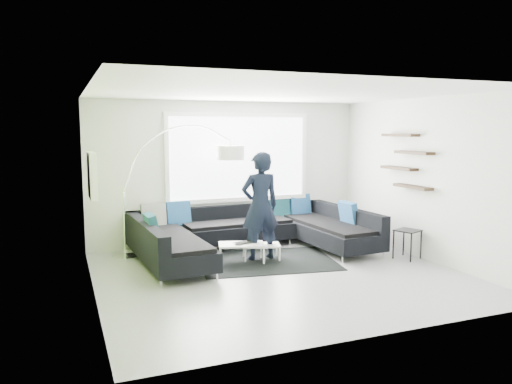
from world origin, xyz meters
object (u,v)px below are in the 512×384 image
side_table (407,244)px  laptop (245,243)px  coffee_table (252,252)px  sectional_sofa (254,234)px  arc_lamp (123,193)px  person (260,206)px

side_table → laptop: bearing=163.6°
coffee_table → laptop: 0.23m
coffee_table → laptop: laptop is taller
laptop → sectional_sofa: bearing=35.7°
coffee_table → side_table: bearing=-3.1°
sectional_sofa → coffee_table: bearing=-119.4°
arc_lamp → sectional_sofa: bearing=-5.8°
sectional_sofa → laptop: 0.55m
sectional_sofa → arc_lamp: 2.39m
arc_lamp → person: arc_lamp is taller
coffee_table → side_table: size_ratio=1.92×
arc_lamp → person: size_ratio=1.25×
side_table → person: person is taller
coffee_table → laptop: bearing=-138.4°
side_table → person: bearing=159.2°
coffee_table → arc_lamp: bearing=170.1°
side_table → laptop: (-2.72, 0.80, 0.08)m
side_table → laptop: 2.84m
side_table → arc_lamp: bearing=158.4°
sectional_sofa → person: person is taller
sectional_sofa → laptop: (-0.32, -0.44, -0.05)m
coffee_table → person: bearing=30.8°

